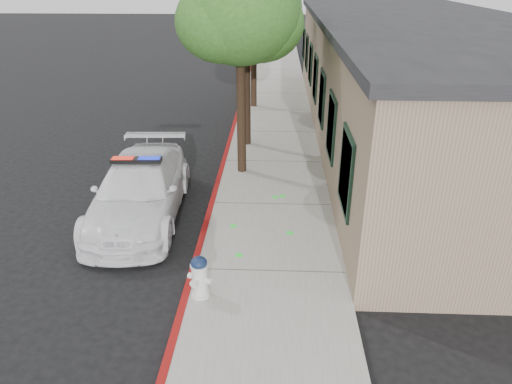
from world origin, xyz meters
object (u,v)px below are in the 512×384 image
Objects in this scene: fire_hydrant at (200,276)px; street_tree_far at (255,3)px; police_car at (140,189)px; street_tree_near at (240,18)px; clapboard_building at (417,80)px; street_tree_mid at (246,3)px.

fire_hydrant is 0.15× the size of street_tree_far.
street_tree_near reaches higher than police_car.
clapboard_building reaches higher than fire_hydrant.
street_tree_far is (-5.95, 3.58, 2.30)m from clapboard_building.
street_tree_near is at bearing 108.77° from fire_hydrant.
fire_hydrant is 9.49m from street_tree_mid.
police_car is 3.90m from fire_hydrant.
street_tree_mid reaches higher than street_tree_near.
street_tree_far is at bearing 149.00° from clapboard_building.
street_tree_mid is (2.38, 5.18, 4.02)m from police_car.
clapboard_building is 6.66m from street_tree_mid.
street_tree_far reaches higher than police_car.
street_tree_mid is at bearing -167.43° from clapboard_building.
police_car is 0.84× the size of street_tree_mid.
police_car is 0.88× the size of street_tree_near.
street_tree_far reaches higher than fire_hydrant.
street_tree_near reaches higher than clapboard_building.
fire_hydrant is at bearing -61.92° from police_car.
police_car is 5.97× the size of fire_hydrant.
street_tree_mid reaches higher than fire_hydrant.
street_tree_near reaches higher than street_tree_far.
street_tree_mid is (0.01, 2.49, 0.22)m from street_tree_near.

